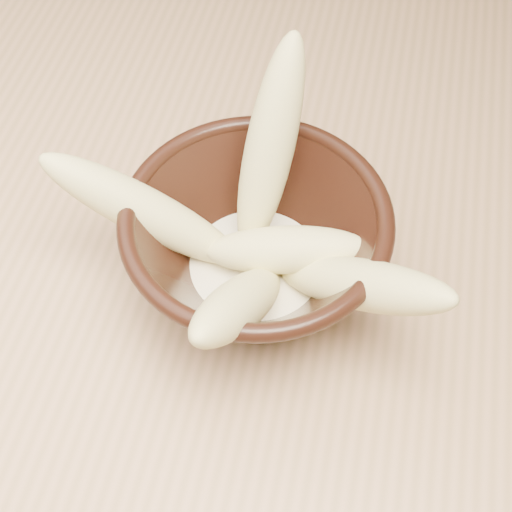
# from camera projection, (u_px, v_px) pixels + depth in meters

# --- Properties ---
(table) EXTENTS (1.20, 0.80, 0.75)m
(table) POSITION_uv_depth(u_px,v_px,m) (253.00, 255.00, 0.70)
(table) COLOR tan
(table) RESTS_ON ground
(bowl) EXTENTS (0.20, 0.20, 0.11)m
(bowl) POSITION_uv_depth(u_px,v_px,m) (256.00, 249.00, 0.53)
(bowl) COLOR black
(bowl) RESTS_ON table
(milk_puddle) EXTENTS (0.11, 0.11, 0.02)m
(milk_puddle) POSITION_uv_depth(u_px,v_px,m) (256.00, 268.00, 0.55)
(milk_puddle) COLOR #F3E6C3
(milk_puddle) RESTS_ON bowl
(banana_upright) EXTENTS (0.06, 0.12, 0.17)m
(banana_upright) POSITION_uv_depth(u_px,v_px,m) (269.00, 149.00, 0.51)
(banana_upright) COLOR #EBDF8B
(banana_upright) RESTS_ON bowl
(banana_left) EXTENTS (0.16, 0.04, 0.12)m
(banana_left) POSITION_uv_depth(u_px,v_px,m) (145.00, 212.00, 0.52)
(banana_left) COLOR #EBDF8B
(banana_left) RESTS_ON bowl
(banana_right) EXTENTS (0.15, 0.10, 0.12)m
(banana_right) POSITION_uv_depth(u_px,v_px,m) (360.00, 284.00, 0.49)
(banana_right) COLOR #EBDF8B
(banana_right) RESTS_ON bowl
(banana_across) EXTENTS (0.13, 0.05, 0.05)m
(banana_across) POSITION_uv_depth(u_px,v_px,m) (286.00, 250.00, 0.52)
(banana_across) COLOR #EBDF8B
(banana_across) RESTS_ON bowl
(banana_front) EXTENTS (0.07, 0.14, 0.12)m
(banana_front) POSITION_uv_depth(u_px,v_px,m) (239.00, 305.00, 0.48)
(banana_front) COLOR #EBDF8B
(banana_front) RESTS_ON bowl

